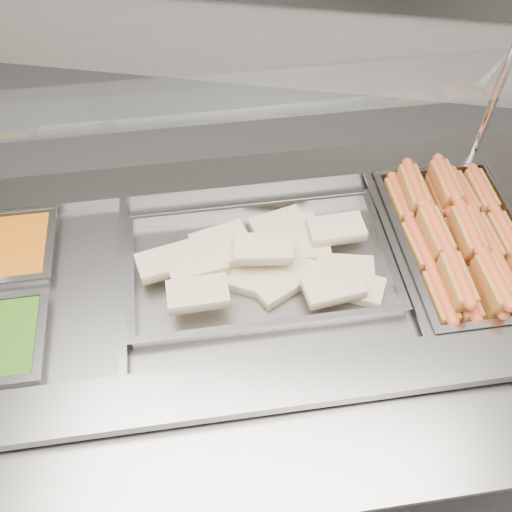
# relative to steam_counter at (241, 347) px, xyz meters

# --- Properties ---
(ground) EXTENTS (6.00, 6.00, 0.00)m
(ground) POSITION_rel_steam_counter_xyz_m (0.12, -0.28, -0.48)
(ground) COLOR #4C4C4F
(ground) RESTS_ON ground
(steam_counter) EXTENTS (2.20, 1.44, 0.97)m
(steam_counter) POSITION_rel_steam_counter_xyz_m (0.00, 0.00, 0.00)
(steam_counter) COLOR slate
(steam_counter) RESTS_ON ground
(tray_rail) EXTENTS (1.94, 0.92, 0.06)m
(tray_rail) POSITION_rel_steam_counter_xyz_m (0.16, -0.53, 0.43)
(tray_rail) COLOR gray
(tray_rail) RESTS_ON steam_counter
(sneeze_guard) EXTENTS (1.80, 0.81, 0.47)m
(sneeze_guard) POSITION_rel_steam_counter_xyz_m (-0.07, 0.23, 0.88)
(sneeze_guard) COLOR silver
(sneeze_guard) RESTS_ON steam_counter
(pan_hotdogs) EXTENTS (0.52, 0.67, 0.11)m
(pan_hotdogs) POSITION_rel_steam_counter_xyz_m (0.65, 0.19, 0.44)
(pan_hotdogs) COLOR gray
(pan_hotdogs) RESTS_ON steam_counter
(pan_wraps) EXTENTS (0.83, 0.62, 0.08)m
(pan_wraps) POSITION_rel_steam_counter_xyz_m (0.06, 0.02, 0.46)
(pan_wraps) COLOR gray
(pan_wraps) RESTS_ON steam_counter
(hotdogs_in_buns) EXTENTS (0.47, 0.62, 0.13)m
(hotdogs_in_buns) POSITION_rel_steam_counter_xyz_m (0.64, 0.18, 0.49)
(hotdogs_in_buns) COLOR #974E1F
(hotdogs_in_buns) RESTS_ON pan_hotdogs
(tortilla_wraps) EXTENTS (0.71, 0.47, 0.11)m
(tortilla_wraps) POSITION_rel_steam_counter_xyz_m (0.09, 0.01, 0.50)
(tortilla_wraps) COLOR tan
(tortilla_wraps) RESTS_ON pan_wraps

